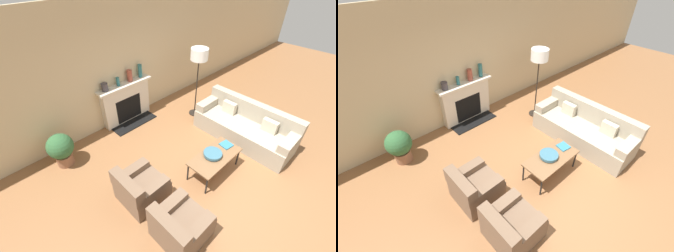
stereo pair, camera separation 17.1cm
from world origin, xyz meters
TOP-DOWN VIEW (x-y plane):
  - ground_plane at (0.00, 0.00)m, footprint 18.00×18.00m
  - wall_back at (0.00, 3.04)m, footprint 18.00×0.06m
  - fireplace at (-0.14, 2.89)m, footprint 1.43×0.59m
  - couch at (1.34, 0.39)m, footprint 0.84×2.24m
  - armchair_near at (-1.43, -0.18)m, footprint 0.75×0.72m
  - armchair_far at (-1.43, 0.76)m, footprint 0.75×0.72m
  - coffee_table at (-0.02, 0.24)m, footprint 1.10×0.52m
  - bowl at (-0.04, 0.28)m, footprint 0.35×0.35m
  - book at (0.39, 0.26)m, footprint 0.25×0.24m
  - floor_lamp at (1.30, 1.84)m, footprint 0.41×0.41m
  - mantel_vase_left at (-0.64, 2.91)m, footprint 0.15×0.15m
  - mantel_vase_center_left at (-0.29, 2.91)m, footprint 0.08×0.08m
  - mantel_vase_center_right at (0.05, 2.91)m, footprint 0.13×0.13m
  - mantel_vase_right at (0.37, 2.91)m, footprint 0.10×0.10m
  - potted_plant at (-2.02, 2.52)m, footprint 0.52×0.52m

SIDE VIEW (x-z plane):
  - ground_plane at x=0.00m, z-range 0.00..0.00m
  - armchair_near at x=-1.43m, z-range -0.08..0.64m
  - armchair_far at x=-1.43m, z-range -0.08..0.64m
  - couch at x=1.34m, z-range -0.11..0.75m
  - coffee_table at x=-0.02m, z-range 0.19..0.64m
  - potted_plant at x=-2.02m, z-range 0.05..0.80m
  - book at x=0.39m, z-range 0.45..0.47m
  - bowl at x=-0.04m, z-range 0.46..0.53m
  - fireplace at x=-0.14m, z-range -0.01..1.02m
  - mantel_vase_left at x=-0.64m, z-range 1.03..1.21m
  - mantel_vase_center_left at x=-0.29m, z-range 1.03..1.23m
  - mantel_vase_center_right at x=0.05m, z-range 1.03..1.31m
  - mantel_vase_right at x=0.37m, z-range 1.03..1.35m
  - wall_back at x=0.00m, z-range 0.00..2.90m
  - floor_lamp at x=1.30m, z-range 0.65..2.44m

